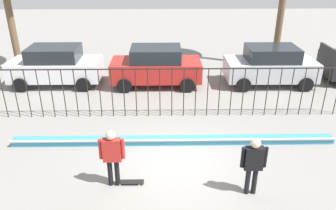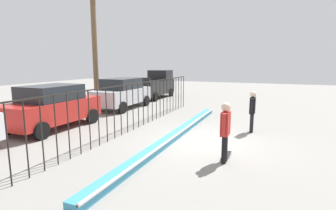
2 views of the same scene
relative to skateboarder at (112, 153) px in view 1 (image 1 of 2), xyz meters
name	(u,v)px [view 1 (image 1 of 2)]	position (x,y,z in m)	size (l,w,h in m)	color
ground_plane	(175,163)	(1.75, 1.03, -1.05)	(60.00, 60.00, 0.00)	gray
bowl_coping_ledge	(173,140)	(1.75, 2.18, -0.93)	(11.00, 0.40, 0.27)	teal
perimeter_fence	(172,88)	(1.75, 4.30, 0.16)	(14.04, 0.04, 2.00)	black
skateboarder	(112,153)	(0.00, 0.00, 0.00)	(0.71, 0.27, 1.75)	black
skateboard	(130,182)	(0.43, 0.02, -0.99)	(0.80, 0.20, 0.07)	black
camera_operator	(254,161)	(3.75, -0.43, -0.02)	(0.69, 0.26, 1.72)	black
parked_car_white	(56,65)	(-3.78, 7.86, -0.08)	(4.30, 2.12, 1.90)	silver
parked_car_red	(156,66)	(1.08, 7.69, -0.08)	(4.30, 2.12, 1.90)	#B2231E
parked_car_silver	(270,65)	(6.63, 7.68, -0.08)	(4.30, 2.12, 1.90)	#B7BABF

